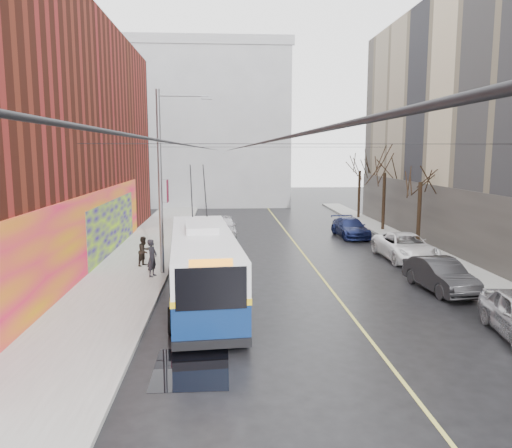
{
  "coord_description": "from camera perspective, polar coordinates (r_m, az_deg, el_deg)",
  "views": [
    {
      "loc": [
        -3.24,
        -14.33,
        6.11
      ],
      "look_at": [
        -1.67,
        9.89,
        2.55
      ],
      "focal_mm": 35.0,
      "sensor_mm": 36.0,
      "label": 1
    }
  ],
  "objects": [
    {
      "name": "sidewalk_left",
      "position": [
        27.43,
        -13.66,
        -4.62
      ],
      "size": [
        4.0,
        60.0,
        0.15
      ],
      "primitive_type": "cube",
      "color": "gray",
      "rests_on": "ground"
    },
    {
      "name": "catenary_wires",
      "position": [
        29.11,
        -2.36,
        8.59
      ],
      "size": [
        18.0,
        60.0,
        0.22
      ],
      "color": "black"
    },
    {
      "name": "puddle",
      "position": [
        14.83,
        -7.41,
        -16.04
      ],
      "size": [
        2.11,
        2.85,
        0.01
      ],
      "primitive_type": "cube",
      "color": "black",
      "rests_on": "ground"
    },
    {
      "name": "pedestrian_b",
      "position": [
        26.75,
        -12.68,
        -3.04
      ],
      "size": [
        0.88,
        0.95,
        1.56
      ],
      "primitive_type": "imported",
      "rotation": [
        0.0,
        0.0,
        1.07
      ],
      "color": "black",
      "rests_on": "sidewalk_left"
    },
    {
      "name": "lane_line",
      "position": [
        29.36,
        5.66,
        -3.71
      ],
      "size": [
        0.12,
        50.0,
        0.01
      ],
      "primitive_type": "cube",
      "color": "#BFB74C",
      "rests_on": "ground"
    },
    {
      "name": "tree_mid",
      "position": [
        39.29,
        14.54,
        6.82
      ],
      "size": [
        3.2,
        3.2,
        6.68
      ],
      "color": "black",
      "rests_on": "ground"
    },
    {
      "name": "parked_car_b",
      "position": [
        23.45,
        20.32,
        -5.49
      ],
      "size": [
        1.95,
        4.48,
        1.43
      ],
      "primitive_type": "imported",
      "rotation": [
        0.0,
        0.0,
        0.1
      ],
      "color": "#252527",
      "rests_on": "ground"
    },
    {
      "name": "parked_car_c",
      "position": [
        29.47,
        16.7,
        -2.51
      ],
      "size": [
        2.56,
        5.41,
        1.49
      ],
      "primitive_type": "imported",
      "rotation": [
        0.0,
        0.0,
        0.02
      ],
      "color": "white",
      "rests_on": "ground"
    },
    {
      "name": "building_far",
      "position": [
        59.45,
        -6.49,
        11.08
      ],
      "size": [
        20.5,
        12.1,
        18.0
      ],
      "color": "gray",
      "rests_on": "ground"
    },
    {
      "name": "streetlight_pole",
      "position": [
        24.53,
        -10.55,
        5.24
      ],
      "size": [
        2.65,
        0.6,
        9.0
      ],
      "color": "slate",
      "rests_on": "ground"
    },
    {
      "name": "parked_car_d",
      "position": [
        36.36,
        10.72,
        -0.41
      ],
      "size": [
        2.16,
        4.78,
        1.36
      ],
      "primitive_type": "imported",
      "rotation": [
        0.0,
        0.0,
        0.05
      ],
      "color": "navy",
      "rests_on": "ground"
    },
    {
      "name": "ground",
      "position": [
        15.91,
        8.59,
        -14.34
      ],
      "size": [
        140.0,
        140.0,
        0.0
      ],
      "primitive_type": "plane",
      "color": "black",
      "rests_on": "ground"
    },
    {
      "name": "trolleybus",
      "position": [
        20.58,
        -6.08,
        -4.63
      ],
      "size": [
        3.41,
        11.59,
        5.43
      ],
      "rotation": [
        0.0,
        0.0,
        0.09
      ],
      "color": "navy",
      "rests_on": "ground"
    },
    {
      "name": "tree_far",
      "position": [
        46.0,
        11.8,
        6.95
      ],
      "size": [
        3.2,
        3.2,
        6.57
      ],
      "color": "black",
      "rests_on": "ground"
    },
    {
      "name": "tree_near",
      "position": [
        32.72,
        18.35,
        5.93
      ],
      "size": [
        3.2,
        3.2,
        6.4
      ],
      "color": "black",
      "rests_on": "ground"
    },
    {
      "name": "following_car",
      "position": [
        35.51,
        -3.79,
        -0.29
      ],
      "size": [
        1.89,
        4.68,
        1.59
      ],
      "primitive_type": "imported",
      "rotation": [
        0.0,
        0.0,
        0.0
      ],
      "color": "silver",
      "rests_on": "ground"
    },
    {
      "name": "pedestrian_a",
      "position": [
        24.39,
        -11.78,
        -3.82
      ],
      "size": [
        0.61,
        0.76,
        1.8
      ],
      "primitive_type": "imported",
      "rotation": [
        0.0,
        0.0,
        1.25
      ],
      "color": "black",
      "rests_on": "sidewalk_left"
    },
    {
      "name": "sidewalk_right",
      "position": [
        29.65,
        20.8,
        -3.96
      ],
      "size": [
        2.0,
        60.0,
        0.15
      ],
      "primitive_type": "cube",
      "color": "gray",
      "rests_on": "ground"
    },
    {
      "name": "pigeons_flying",
      "position": [
        24.55,
        -1.09,
        11.12
      ],
      "size": [
        2.52,
        2.89,
        2.61
      ],
      "color": "slate"
    }
  ]
}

